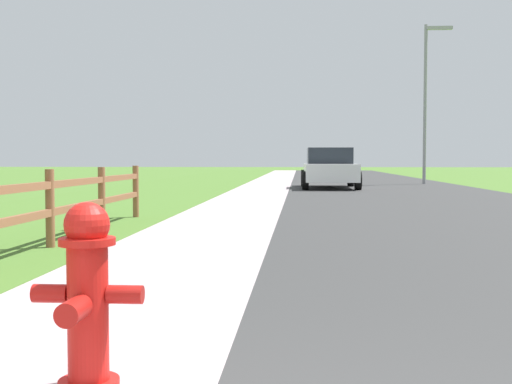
# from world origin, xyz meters

# --- Properties ---
(ground_plane) EXTENTS (120.00, 120.00, 0.00)m
(ground_plane) POSITION_xyz_m (0.00, 25.00, 0.00)
(ground_plane) COLOR #476F29
(road_asphalt) EXTENTS (7.00, 66.00, 0.01)m
(road_asphalt) POSITION_xyz_m (3.50, 27.00, 0.00)
(road_asphalt) COLOR #333333
(road_asphalt) RESTS_ON ground
(curb_concrete) EXTENTS (6.00, 66.00, 0.01)m
(curb_concrete) POSITION_xyz_m (-3.00, 27.00, 0.00)
(curb_concrete) COLOR #AC999D
(curb_concrete) RESTS_ON ground
(grass_verge) EXTENTS (5.00, 66.00, 0.00)m
(grass_verge) POSITION_xyz_m (-4.50, 27.00, 0.01)
(grass_verge) COLOR #476F29
(grass_verge) RESTS_ON ground
(fire_hydrant) EXTENTS (0.53, 0.44, 0.88)m
(fire_hydrant) POSITION_xyz_m (-0.62, 1.35, 0.45)
(fire_hydrant) COLOR red
(fire_hydrant) RESTS_ON ground
(rail_fence) EXTENTS (0.11, 10.54, 0.96)m
(rail_fence) POSITION_xyz_m (-2.65, 5.06, 0.56)
(rail_fence) COLOR brown
(rail_fence) RESTS_ON ground
(parked_suv_white) EXTENTS (2.10, 4.70, 1.49)m
(parked_suv_white) POSITION_xyz_m (1.47, 22.90, 0.74)
(parked_suv_white) COLOR white
(parked_suv_white) RESTS_ON ground
(street_lamp) EXTENTS (1.17, 0.20, 6.77)m
(street_lamp) POSITION_xyz_m (5.80, 26.89, 4.00)
(street_lamp) COLOR gray
(street_lamp) RESTS_ON ground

